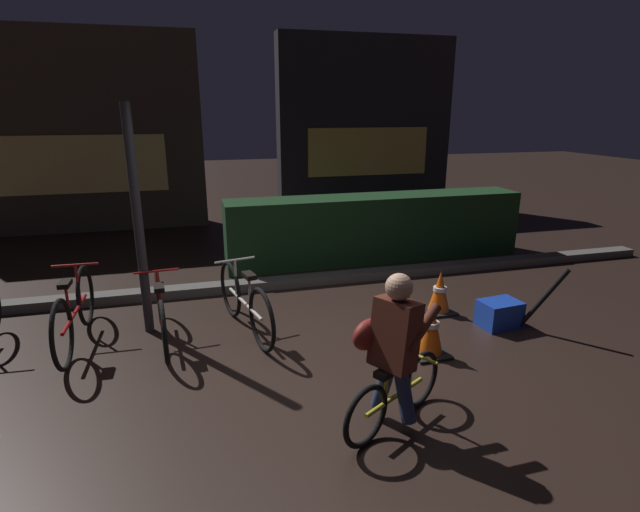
% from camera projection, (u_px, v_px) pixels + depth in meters
% --- Properties ---
extents(ground_plane, '(40.00, 40.00, 0.00)m').
position_uv_depth(ground_plane, '(316.00, 364.00, 4.70)').
color(ground_plane, black).
extents(sidewalk_curb, '(12.00, 0.24, 0.12)m').
position_uv_depth(sidewalk_curb, '(276.00, 283.00, 6.71)').
color(sidewalk_curb, '#56544F').
rests_on(sidewalk_curb, ground).
extents(hedge_row, '(4.80, 0.70, 1.04)m').
position_uv_depth(hedge_row, '(375.00, 228.00, 7.86)').
color(hedge_row, '#19381C').
rests_on(hedge_row, ground).
extents(storefront_left, '(4.92, 0.54, 3.82)m').
position_uv_depth(storefront_left, '(71.00, 134.00, 9.36)').
color(storefront_left, '#42382D').
rests_on(storefront_left, ground).
extents(storefront_right, '(4.20, 0.54, 3.98)m').
position_uv_depth(storefront_right, '(365.00, 125.00, 11.54)').
color(storefront_right, '#262328').
rests_on(storefront_right, ground).
extents(street_post, '(0.10, 0.10, 2.43)m').
position_uv_depth(street_post, '(138.00, 224.00, 5.06)').
color(street_post, '#2D2D33').
rests_on(street_post, ground).
extents(parked_bike_left_mid, '(0.46, 1.72, 0.79)m').
position_uv_depth(parked_bike_left_mid, '(75.00, 312.00, 5.01)').
color(parked_bike_left_mid, black).
rests_on(parked_bike_left_mid, ground).
extents(parked_bike_center_left, '(0.46, 1.54, 0.71)m').
position_uv_depth(parked_bike_center_left, '(161.00, 312.00, 5.08)').
color(parked_bike_center_left, black).
rests_on(parked_bike_center_left, ground).
extents(parked_bike_center_right, '(0.50, 1.62, 0.76)m').
position_uv_depth(parked_bike_center_right, '(245.00, 302.00, 5.30)').
color(parked_bike_center_right, black).
rests_on(parked_bike_center_right, ground).
extents(traffic_cone_near, '(0.36, 0.36, 0.57)m').
position_uv_depth(traffic_cone_near, '(431.00, 329.00, 4.81)').
color(traffic_cone_near, black).
rests_on(traffic_cone_near, ground).
extents(traffic_cone_far, '(0.36, 0.36, 0.52)m').
position_uv_depth(traffic_cone_far, '(440.00, 293.00, 5.83)').
color(traffic_cone_far, black).
rests_on(traffic_cone_far, ground).
extents(blue_crate, '(0.47, 0.36, 0.30)m').
position_uv_depth(blue_crate, '(499.00, 314.00, 5.48)').
color(blue_crate, '#193DB7').
rests_on(blue_crate, ground).
extents(cyclist, '(1.05, 0.64, 1.25)m').
position_uv_depth(cyclist, '(392.00, 351.00, 3.63)').
color(cyclist, black).
rests_on(cyclist, ground).
extents(closed_umbrella, '(0.37, 0.34, 0.77)m').
position_uv_depth(closed_umbrella, '(543.00, 300.00, 5.26)').
color(closed_umbrella, black).
rests_on(closed_umbrella, ground).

